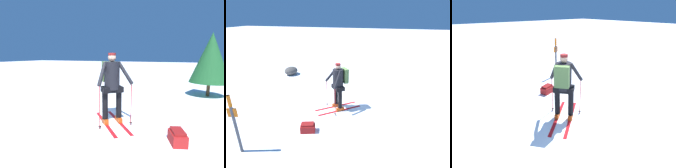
# 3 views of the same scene
# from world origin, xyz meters

# --- Properties ---
(ground_plane) EXTENTS (80.00, 80.00, 0.00)m
(ground_plane) POSITION_xyz_m (0.00, 0.00, 0.00)
(ground_plane) COLOR white
(skier) EXTENTS (1.48, 1.65, 1.82)m
(skier) POSITION_xyz_m (-0.69, 0.15, 1.08)
(skier) COLOR red
(skier) RESTS_ON ground_plane
(dropped_backpack) EXTENTS (0.41, 0.52, 0.29)m
(dropped_backpack) POSITION_xyz_m (-2.34, 0.71, 0.14)
(dropped_backpack) COLOR maroon
(dropped_backpack) RESTS_ON ground_plane
(trail_marker) EXTENTS (0.09, 0.24, 1.68)m
(trail_marker) POSITION_xyz_m (-3.61, 2.07, 1.00)
(trail_marker) COLOR #4C4C51
(trail_marker) RESTS_ON ground_plane
(rock_boulder) EXTENTS (0.86, 0.73, 0.47)m
(rock_boulder) POSITION_xyz_m (2.52, 4.01, 0.24)
(rock_boulder) COLOR #474442
(rock_boulder) RESTS_ON ground_plane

